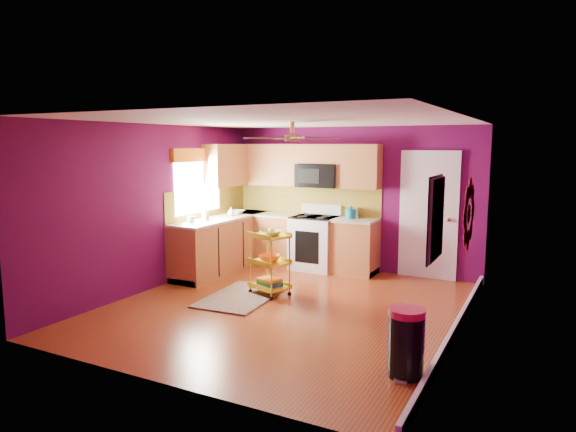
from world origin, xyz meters
The scene contains 18 objects.
ground centered at (0.00, 0.00, 0.00)m, with size 5.00×5.00×0.00m, color maroon.
room_envelope centered at (0.03, 0.00, 1.63)m, with size 4.54×5.04×2.52m.
lower_cabinets centered at (-1.35, 1.82, 0.43)m, with size 2.81×2.31×0.94m.
electric_range centered at (-0.55, 2.17, 0.48)m, with size 0.76×0.66×1.13m.
upper_cabinetry centered at (-1.24, 2.17, 1.80)m, with size 2.80×2.30×1.26m.
left_window centered at (-2.22, 1.05, 1.74)m, with size 0.08×1.35×1.08m.
panel_door centered at (1.35, 2.47, 1.02)m, with size 0.95×0.11×2.15m.
right_wall_art centered at (2.23, -0.34, 1.44)m, with size 0.04×2.74×1.04m.
ceiling_fan centered at (0.00, 0.20, 2.29)m, with size 1.01×1.01×0.26m.
shag_rug centered at (-0.78, 0.11, 0.01)m, with size 0.88×1.43×0.02m, color black.
rolling_cart centered at (-0.48, 0.43, 0.52)m, with size 0.66×0.57×1.00m.
trash_can centered at (1.98, -1.31, 0.33)m, with size 0.44×0.44×0.66m.
teal_kettle centered at (0.08, 2.26, 1.02)m, with size 0.18×0.18×0.21m.
toaster centered at (0.10, 2.33, 1.03)m, with size 0.22×0.15×0.18m, color beige.
soap_bottle_a centered at (-1.99, 0.92, 1.04)m, with size 0.09×0.09×0.21m, color #EA3F72.
soap_bottle_b centered at (-1.90, 1.56, 1.02)m, with size 0.12×0.12×0.16m, color white.
counter_dish centered at (-1.97, 1.87, 0.97)m, with size 0.27×0.27×0.07m, color white.
counter_cup centered at (-2.05, 0.62, 0.99)m, with size 0.13×0.13×0.10m, color white.
Camera 1 is at (3.12, -5.96, 2.20)m, focal length 32.00 mm.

